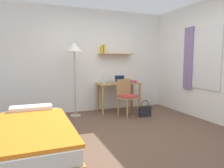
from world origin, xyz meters
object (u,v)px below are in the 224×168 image
desk (119,88)px  desk_chair (127,95)px  bed (32,140)px  laptop (120,81)px  standing_lamp (74,52)px  book_stack (133,81)px  handbag (145,111)px  water_bottle (104,79)px

desk → desk_chair: (0.01, -0.49, -0.10)m
bed → laptop: laptop is taller
bed → standing_lamp: standing_lamp is taller
desk → standing_lamp: bearing=-174.3°
laptop → book_stack: laptop is taller
desk → laptop: 0.20m
laptop → handbag: size_ratio=0.77×
laptop → bed: bearing=-137.4°
book_stack → standing_lamp: bearing=-177.2°
laptop → water_bottle: 0.44m
bed → standing_lamp: 2.44m
desk_chair → desk: bearing=90.7°
laptop → book_stack: size_ratio=1.27×
bed → water_bottle: 2.70m
standing_lamp → book_stack: size_ratio=7.34×
desk → standing_lamp: size_ratio=0.64×
water_bottle → desk: bearing=-3.0°
desk → handbag: bearing=-65.3°
bed → book_stack: book_stack is taller
laptop → handbag: 1.04m
bed → handbag: (2.45, 1.23, -0.11)m
water_bottle → book_stack: water_bottle is taller
bed → water_bottle: size_ratio=9.64×
laptop → book_stack: 0.33m
handbag → desk_chair: bearing=142.1°
laptop → standing_lamp: bearing=-174.1°
desk_chair → handbag: 0.56m
desk → handbag: size_ratio=2.85×
standing_lamp → handbag: size_ratio=4.45×
desk → desk_chair: desk_chair is taller
standing_lamp → handbag: standing_lamp is taller
laptop → water_bottle: (-0.44, 0.01, 0.05)m
standing_lamp → desk: bearing=5.7°
desk_chair → standing_lamp: 1.58m
bed → handbag: 2.75m
desk_chair → book_stack: desk_chair is taller
laptop → book_stack: (0.33, -0.05, -0.02)m
laptop → desk: bearing=-169.3°
water_bottle → bed: bearing=-130.8°
water_bottle → handbag: water_bottle is taller
bed → water_bottle: water_bottle is taller
bed → handbag: bearing=26.6°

